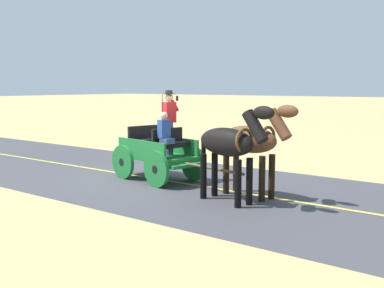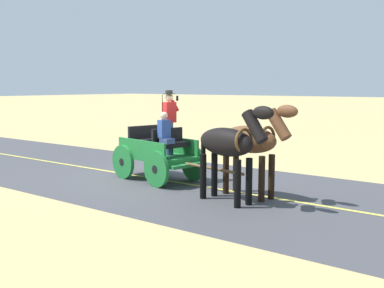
% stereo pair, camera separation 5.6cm
% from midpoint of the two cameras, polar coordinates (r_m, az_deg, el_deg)
% --- Properties ---
extents(ground_plane, '(200.00, 200.00, 0.00)m').
position_cam_midpoint_polar(ground_plane, '(13.27, -5.56, -4.21)').
color(ground_plane, tan).
extents(road_surface, '(6.38, 160.00, 0.01)m').
position_cam_midpoint_polar(road_surface, '(13.26, -5.56, -4.19)').
color(road_surface, '#424247').
rests_on(road_surface, ground).
extents(road_centre_stripe, '(0.12, 160.00, 0.00)m').
position_cam_midpoint_polar(road_centre_stripe, '(13.26, -5.56, -4.17)').
color(road_centre_stripe, '#DBCC4C').
rests_on(road_centre_stripe, road_surface).
extents(horse_drawn_carriage, '(1.85, 4.51, 2.50)m').
position_cam_midpoint_polar(horse_drawn_carriage, '(12.82, -4.16, -0.89)').
color(horse_drawn_carriage, '#1E7233').
rests_on(horse_drawn_carriage, ground).
extents(horse_near_side, '(0.81, 2.15, 2.21)m').
position_cam_midpoint_polar(horse_near_side, '(10.84, 7.37, 0.30)').
color(horse_near_side, brown).
rests_on(horse_near_side, ground).
extents(horse_off_side, '(0.86, 2.15, 2.21)m').
position_cam_midpoint_polar(horse_off_side, '(10.27, 4.54, -0.06)').
color(horse_off_side, black).
rests_on(horse_off_side, ground).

